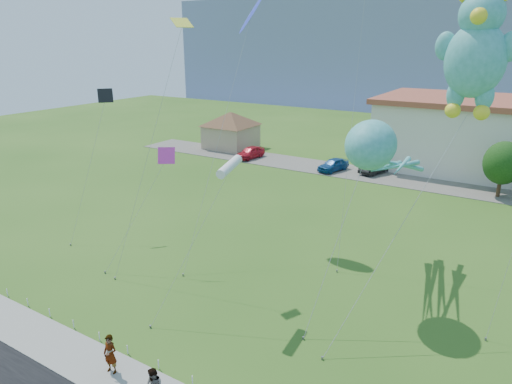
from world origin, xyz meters
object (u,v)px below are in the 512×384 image
pedestrian_left (110,354)px  teddy_bear_kite (476,51)px  parked_car_blue (333,165)px  parked_car_black (376,166)px  parked_car_red (250,152)px  pavilion (231,127)px  octopus_kite (378,155)px

pedestrian_left → teddy_bear_kite: 22.58m
parked_car_blue → parked_car_black: parked_car_black is taller
pedestrian_left → parked_car_red: size_ratio=0.43×
pavilion → octopus_kite: bearing=-43.0°
parked_car_black → octopus_kite: size_ratio=0.36×
pavilion → parked_car_blue: size_ratio=2.16×
parked_car_red → octopus_kite: 33.40m
pavilion → octopus_kite: 39.52m
pavilion → parked_car_red: size_ratio=2.07×
parked_car_blue → octopus_kite: 26.85m
parked_car_blue → teddy_bear_kite: (15.98, -22.27, 13.14)m
pavilion → octopus_kite: octopus_kite is taller
octopus_kite → parked_car_blue: bearing=117.1°
pavilion → octopus_kite: (28.65, -26.71, 5.23)m
pavilion → parked_car_red: pavilion is taller
pavilion → parked_car_blue: pavilion is taller
teddy_bear_kite → parked_car_black: bearing=115.6°
parked_car_black → octopus_kite: bearing=-57.3°
parked_car_red → teddy_bear_kite: bearing=-33.0°
pedestrian_left → parked_car_blue: (-4.52, 36.86, -0.26)m
parked_car_red → octopus_kite: bearing=-38.6°
parked_car_black → octopus_kite: octopus_kite is taller
pavilion → parked_car_red: 7.06m
pedestrian_left → octopus_kite: size_ratio=0.15×
teddy_bear_kite → parked_car_blue: bearing=125.7°
parked_car_blue → teddy_bear_kite: bearing=-38.1°
pavilion → teddy_bear_kite: teddy_bear_kite is taller
pedestrian_left → parked_car_black: 38.62m
parked_car_red → parked_car_black: (15.81, 1.75, 0.02)m
pavilion → parked_car_black: pavilion is taller
octopus_kite → teddy_bear_kite: (4.22, 0.68, 5.67)m
pedestrian_left → parked_car_black: pedestrian_left is taller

